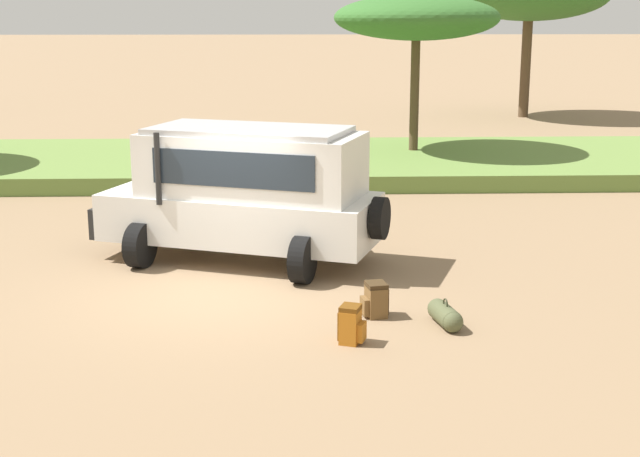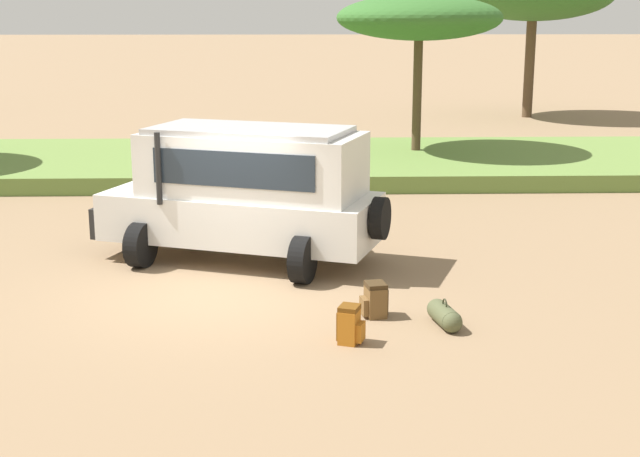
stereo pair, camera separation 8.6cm
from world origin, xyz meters
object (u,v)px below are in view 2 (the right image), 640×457
(backpack_cluster_center, at_px, (350,325))
(duffel_bag_low_black_case, at_px, (444,315))
(backpack_beside_front_wheel, at_px, (375,300))
(safari_vehicle, at_px, (246,191))
(acacia_tree_centre_back, at_px, (419,18))

(backpack_cluster_center, bearing_deg, duffel_bag_low_black_case, 24.81)
(backpack_cluster_center, xyz_separation_m, duffel_bag_low_black_case, (1.41, 0.65, -0.11))
(backpack_beside_front_wheel, bearing_deg, safari_vehicle, 123.31)
(safari_vehicle, distance_m, acacia_tree_centre_back, 11.57)
(safari_vehicle, xyz_separation_m, backpack_cluster_center, (1.61, -4.20, -1.04))
(acacia_tree_centre_back, bearing_deg, backpack_cluster_center, -101.15)
(safari_vehicle, distance_m, backpack_beside_front_wheel, 3.87)
(acacia_tree_centre_back, bearing_deg, backpack_beside_front_wheel, -100.23)
(safari_vehicle, bearing_deg, backpack_beside_front_wheel, -56.69)
(backpack_beside_front_wheel, xyz_separation_m, backpack_cluster_center, (-0.44, -1.08, 0.01))
(safari_vehicle, xyz_separation_m, acacia_tree_centre_back, (4.46, 10.26, 2.92))
(acacia_tree_centre_back, bearing_deg, duffel_bag_low_black_case, -95.97)
(duffel_bag_low_black_case, bearing_deg, backpack_beside_front_wheel, 156.10)
(backpack_beside_front_wheel, relative_size, acacia_tree_centre_back, 0.11)
(duffel_bag_low_black_case, distance_m, acacia_tree_centre_back, 14.47)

